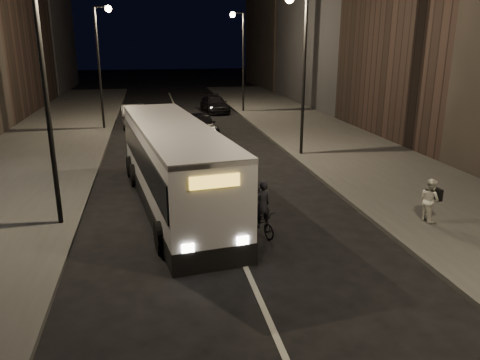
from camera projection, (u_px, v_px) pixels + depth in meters
name	position (u px, v px, depth m)	size (l,w,h in m)	color
ground	(245.00, 265.00, 13.30)	(180.00, 180.00, 0.00)	black
sidewalk_right	(337.00, 145.00, 27.98)	(7.00, 70.00, 0.16)	#3A3A37
sidewalk_left	(36.00, 158.00, 24.87)	(7.00, 70.00, 0.16)	#3A3A37
streetlight_right_mid	(300.00, 55.00, 23.99)	(1.20, 0.44, 8.12)	black
streetlight_right_far	(240.00, 49.00, 39.02)	(1.20, 0.44, 8.12)	black
streetlight_left_near	(52.00, 66.00, 14.52)	(1.20, 0.44, 8.12)	black
streetlight_left_far	(102.00, 51.00, 31.43)	(1.20, 0.44, 8.12)	black
city_bus	(174.00, 162.00, 17.71)	(3.96, 11.81, 3.13)	silver
cyclist_on_bicycle	(261.00, 217.00, 15.20)	(1.04, 1.73, 1.88)	black
pedestrian_woman	(430.00, 200.00, 15.90)	(0.73, 0.57, 1.51)	silver
car_near	(201.00, 124.00, 31.03)	(1.72, 4.29, 1.46)	black
car_mid	(133.00, 115.00, 34.53)	(1.66, 4.77, 1.57)	#3A3B3D
car_far	(215.00, 104.00, 40.77)	(1.95, 4.79, 1.39)	black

